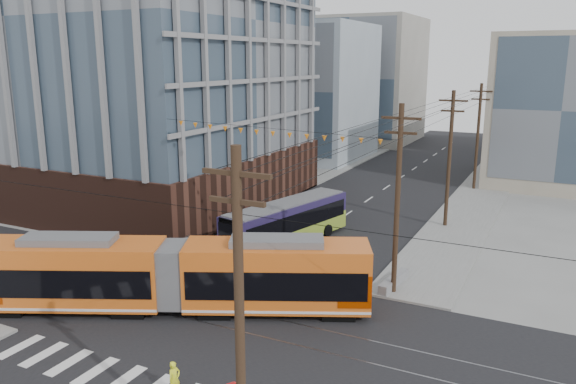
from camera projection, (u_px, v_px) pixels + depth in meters
ground at (155, 345)px, 26.79m from camera, size 160.00×160.00×0.00m
office_building at (121, 49)px, 53.08m from camera, size 30.00×25.00×28.60m
bg_bldg_nw_near at (299, 92)px, 77.41m from camera, size 18.00×16.00×18.00m
bg_bldg_ne_near at (562, 111)px, 59.86m from camera, size 14.00×14.00×16.00m
bg_bldg_nw_far at (367, 80)px, 93.31m from camera, size 16.00×18.00×20.00m
utility_pole_near at (240, 329)px, 16.61m from camera, size 0.30×0.30×11.00m
utility_pole_far at (495, 123)px, 70.65m from camera, size 0.30×0.30×11.00m
streetcar at (174, 275)px, 30.07m from camera, size 20.16×11.46×4.02m
city_bus at (287, 223)px, 41.16m from camera, size 5.22×11.82×3.28m
parked_car_silver at (199, 246)px, 38.71m from camera, size 2.95×4.89×1.52m
parked_car_white at (262, 218)px, 45.99m from camera, size 2.86×4.51×1.22m
parked_car_grey at (280, 209)px, 48.73m from camera, size 3.57×4.96×1.25m
pedestrian at (174, 379)px, 22.59m from camera, size 0.49×0.62×1.50m
jersey_barrier at (394, 282)px, 33.41m from camera, size 1.18×3.62×0.71m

